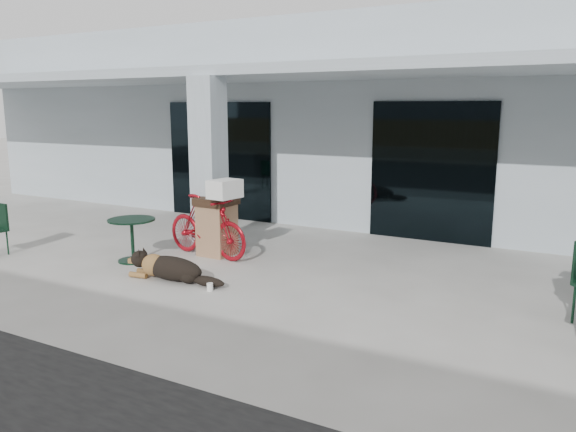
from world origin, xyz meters
The scene contains 12 objects.
ground centered at (0.00, 0.00, 0.00)m, with size 80.00×80.00×0.00m, color #B8B4AD.
building centered at (0.00, 8.50, 2.25)m, with size 22.00×7.00×4.50m, color #ADB9C4.
storefront_glass_left centered at (-3.20, 4.98, 1.35)m, with size 2.80×0.06×2.70m, color black.
storefront_glass_right centered at (1.80, 4.98, 1.35)m, with size 2.40×0.06×2.70m, color black.
column centered at (-1.50, 2.30, 1.56)m, with size 0.50×0.50×3.12m, color #ADB9C4.
overhang centered at (0.00, 3.60, 3.21)m, with size 22.00×2.80×0.18m, color #ADB9C4.
bicycle centered at (-1.29, 1.90, 0.54)m, with size 0.51×1.80×1.08m, color maroon.
laundry_basket centered at (-0.84, 1.84, 1.24)m, with size 0.52×0.39×0.31m, color white.
dog centered at (-0.91, 0.51, 0.21)m, with size 1.27×0.42×0.42m, color black, non-canonical shape.
cup_near_dog centered at (-0.11, 0.38, 0.06)m, with size 0.09×0.09×0.11m, color white.
cafe_table_near centered at (-2.20, 1.03, 0.37)m, with size 0.79×0.79×0.74m, color black, non-canonical shape.
trash_receptacle centered at (-1.20, 2.08, 0.52)m, with size 0.61×0.61×1.04m, color #916A4B, non-canonical shape.
Camera 1 is at (4.56, -5.81, 2.58)m, focal length 35.00 mm.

